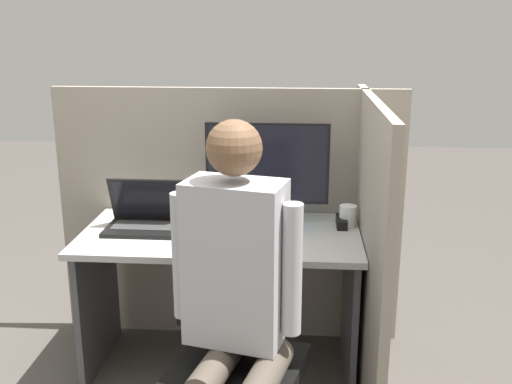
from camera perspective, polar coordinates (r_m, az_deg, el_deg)
cubicle_panel_back at (r=3.19m, az=-2.54°, el=-2.32°), size 1.82×0.04×1.36m
cubicle_panel_right at (r=2.79m, az=10.56°, el=-5.34°), size 0.04×1.30×1.36m
desk at (r=2.91m, az=-3.33°, el=-7.25°), size 1.32×0.67×0.72m
paper_box at (r=2.94m, az=1.04°, el=-2.50°), size 0.30×0.26×0.06m
monitor at (r=2.87m, az=1.07°, el=2.34°), size 0.59×0.22×0.44m
laptop at (r=2.92m, az=-10.45°, el=-2.59°), size 0.37×0.24×0.25m
mouse at (r=2.76m, az=-5.86°, el=-4.20°), size 0.07×0.05×0.04m
stapler at (r=2.94m, az=8.15°, el=-2.84°), size 0.05×0.14×0.05m
carrot_toy at (r=2.71m, az=-3.80°, el=-4.44°), size 0.04×0.13×0.04m
office_chair at (r=2.36m, az=-2.24°, el=-13.70°), size 0.56×0.61×1.01m
person at (r=2.09m, az=-1.77°, el=-9.36°), size 0.47×0.49×1.37m
coffee_mug at (r=2.94m, az=8.74°, el=-2.27°), size 0.08×0.08×0.10m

